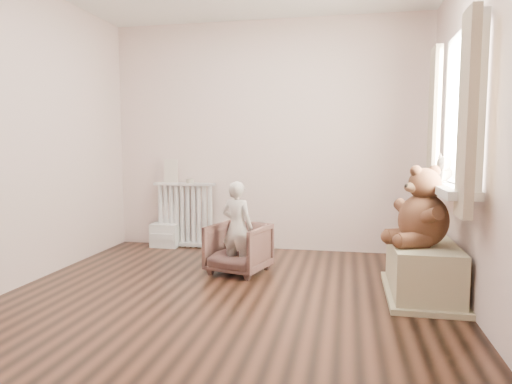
% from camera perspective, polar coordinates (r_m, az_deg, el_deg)
% --- Properties ---
extents(floor, '(3.60, 3.60, 0.01)m').
position_cam_1_polar(floor, '(3.69, -3.76, -13.12)').
color(floor, black).
rests_on(floor, ground).
extents(back_wall, '(3.60, 0.02, 2.60)m').
position_cam_1_polar(back_wall, '(5.25, 1.32, 6.96)').
color(back_wall, silver).
rests_on(back_wall, ground).
extents(front_wall, '(3.60, 0.02, 2.60)m').
position_cam_1_polar(front_wall, '(1.82, -19.19, 8.67)').
color(front_wall, silver).
rests_on(front_wall, ground).
extents(left_wall, '(0.02, 3.60, 2.60)m').
position_cam_1_polar(left_wall, '(4.33, -27.71, 6.52)').
color(left_wall, silver).
rests_on(left_wall, ground).
extents(right_wall, '(0.02, 3.60, 2.60)m').
position_cam_1_polar(right_wall, '(3.48, 26.24, 6.91)').
color(right_wall, silver).
rests_on(right_wall, ground).
extents(window, '(0.03, 0.90, 1.10)m').
position_cam_1_polar(window, '(3.77, 24.58, 9.14)').
color(window, white).
rests_on(window, right_wall).
extents(window_sill, '(0.22, 1.10, 0.06)m').
position_cam_1_polar(window_sill, '(3.76, 22.86, 0.36)').
color(window_sill, silver).
rests_on(window_sill, right_wall).
extents(curtain_left, '(0.06, 0.26, 1.30)m').
position_cam_1_polar(curtain_left, '(3.19, 24.92, 8.74)').
color(curtain_left, tan).
rests_on(curtain_left, right_wall).
extents(curtain_right, '(0.06, 0.26, 1.30)m').
position_cam_1_polar(curtain_right, '(4.30, 21.37, 7.99)').
color(curtain_right, tan).
rests_on(curtain_right, right_wall).
extents(radiator, '(0.72, 0.14, 0.76)m').
position_cam_1_polar(radiator, '(5.45, -8.87, -2.76)').
color(radiator, silver).
rests_on(radiator, floor).
extents(paper_doll, '(0.16, 0.01, 0.27)m').
position_cam_1_polar(paper_doll, '(5.45, -10.58, 2.60)').
color(paper_doll, beige).
rests_on(paper_doll, radiator).
extents(tin_a, '(0.09, 0.09, 0.05)m').
position_cam_1_polar(tin_a, '(5.38, -8.28, 1.40)').
color(tin_a, '#A59E8C').
rests_on(tin_a, radiator).
extents(toy_vanity, '(0.32, 0.23, 0.51)m').
position_cam_1_polar(toy_vanity, '(5.52, -11.24, -3.89)').
color(toy_vanity, silver).
rests_on(toy_vanity, floor).
extents(armchair, '(0.62, 0.63, 0.47)m').
position_cam_1_polar(armchair, '(4.32, -2.19, -7.05)').
color(armchair, '#52352F').
rests_on(armchair, floor).
extents(child, '(0.36, 0.28, 0.85)m').
position_cam_1_polar(child, '(4.23, -2.36, -4.40)').
color(child, beige).
rests_on(child, armchair).
extents(toy_bench, '(0.49, 0.92, 0.43)m').
position_cam_1_polar(toy_bench, '(3.92, 20.07, -9.28)').
color(toy_bench, '#BFB891').
rests_on(toy_bench, floor).
extents(teddy_bear, '(0.60, 0.54, 0.60)m').
position_cam_1_polar(teddy_bear, '(3.75, 20.22, -2.64)').
color(teddy_bear, '#3D2215').
rests_on(teddy_bear, toy_bench).
extents(plush_cat, '(0.17, 0.26, 0.22)m').
position_cam_1_polar(plush_cat, '(3.96, 22.19, 2.53)').
color(plush_cat, slate).
rests_on(plush_cat, window_sill).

